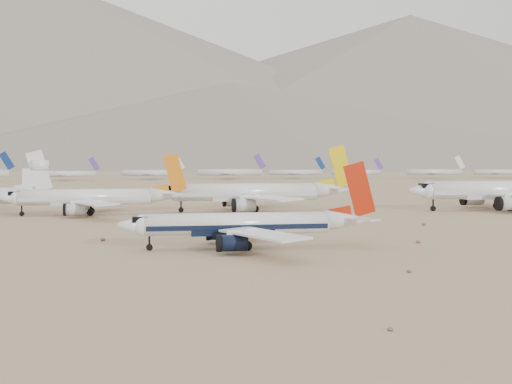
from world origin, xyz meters
TOP-DOWN VIEW (x-y plane):
  - ground at (0.00, 0.00)m, footprint 7000.00×7000.00m
  - main_airliner at (-6.20, 0.03)m, footprint 41.13×40.17m
  - row2_navy_widebody at (78.59, 67.91)m, footprint 55.34×54.12m
  - row2_gold_tail at (8.43, 75.85)m, footprint 51.73×50.59m
  - row2_orange_tail at (-34.86, 71.47)m, footprint 44.98×44.00m
  - distant_storage_row at (0.97, 330.47)m, footprint 567.88×69.84m
  - mountain_range at (70.18, 1648.01)m, footprint 7354.00×3024.00m
  - foothills at (526.68, 1100.00)m, footprint 4637.50×1395.00m
  - desert_scrub at (-0.77, -29.55)m, footprint 261.14×121.67m

SIDE VIEW (x-z plane):
  - ground at x=0.00m, z-range 0.00..0.00m
  - desert_scrub at x=-0.77m, z-range -0.03..0.60m
  - main_airliner at x=-6.20m, z-range -3.27..11.25m
  - distant_storage_row at x=0.97m, z-range -3.22..12.07m
  - row2_orange_tail at x=-34.86m, z-range -3.52..12.53m
  - row2_gold_tail at x=8.43m, z-range -4.06..14.36m
  - row2_navy_widebody at x=78.59m, z-range -4.35..15.34m
  - foothills at x=526.68m, z-range -10.35..144.65m
  - mountain_range at x=70.18m, z-range -44.68..425.32m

